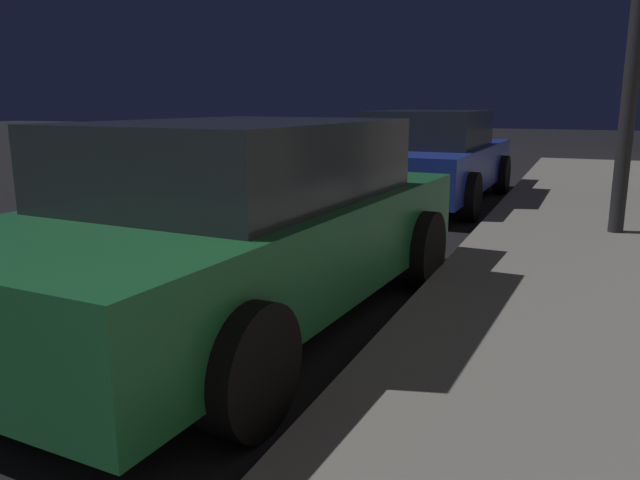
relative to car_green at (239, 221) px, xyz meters
name	(u,v)px	position (x,y,z in m)	size (l,w,h in m)	color
car_green	(239,221)	(0.00, 0.00, 0.00)	(2.33, 4.48, 1.43)	#19592D
car_blue	(431,158)	(0.00, 5.88, -0.02)	(2.05, 4.58, 1.43)	navy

